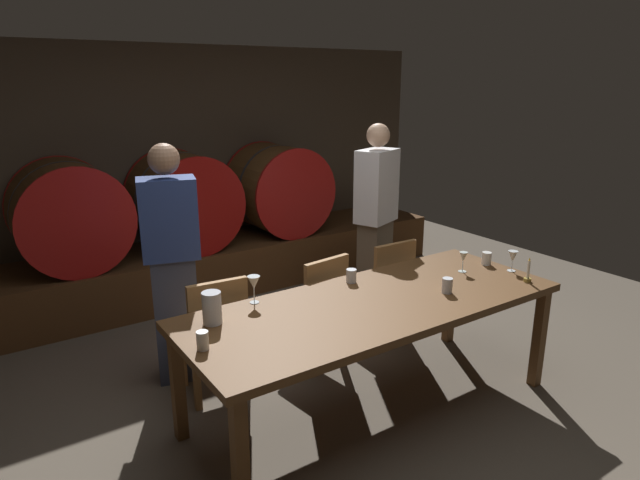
{
  "coord_description": "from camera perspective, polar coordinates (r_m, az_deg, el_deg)",
  "views": [
    {
      "loc": [
        -1.85,
        -2.57,
        2.12
      ],
      "look_at": [
        0.07,
        0.26,
        1.11
      ],
      "focal_mm": 30.77,
      "sensor_mm": 36.0,
      "label": 1
    }
  ],
  "objects": [
    {
      "name": "pitcher",
      "position": [
        3.19,
        -11.18,
        -6.94
      ],
      "size": [
        0.11,
        0.11,
        0.19
      ],
      "color": "silver",
      "rests_on": "dining_table"
    },
    {
      "name": "barrel_shelf",
      "position": [
        5.76,
        -13.52,
        -3.02
      ],
      "size": [
        5.74,
        0.9,
        0.49
      ],
      "primitive_type": "cube",
      "color": "#4C2D16",
      "rests_on": "ground"
    },
    {
      "name": "chair_left",
      "position": [
        3.8,
        -10.89,
        -9.29
      ],
      "size": [
        0.43,
        0.43,
        0.88
      ],
      "rotation": [
        0.0,
        0.0,
        3.06
      ],
      "color": "olive",
      "rests_on": "ground"
    },
    {
      "name": "guest_left",
      "position": [
        3.95,
        -15.11,
        -2.42
      ],
      "size": [
        0.43,
        0.34,
        1.72
      ],
      "rotation": [
        0.0,
        0.0,
        2.86
      ],
      "color": "#33384C",
      "rests_on": "ground"
    },
    {
      "name": "cup_center_left",
      "position": [
        3.77,
        3.27,
        -3.74
      ],
      "size": [
        0.07,
        0.07,
        0.09
      ],
      "primitive_type": "cylinder",
      "color": "silver",
      "rests_on": "dining_table"
    },
    {
      "name": "back_wall",
      "position": [
        6.03,
        -16.04,
        7.32
      ],
      "size": [
        6.38,
        0.24,
        2.46
      ],
      "primitive_type": "cube",
      "color": "#473A2D",
      "rests_on": "ground"
    },
    {
      "name": "cup_far_left",
      "position": [
        2.93,
        -12.11,
        -10.17
      ],
      "size": [
        0.06,
        0.06,
        0.1
      ],
      "primitive_type": "cylinder",
      "color": "white",
      "rests_on": "dining_table"
    },
    {
      "name": "wine_barrel_center",
      "position": [
        5.57,
        -14.03,
        3.97
      ],
      "size": [
        0.96,
        0.8,
        0.96
      ],
      "color": "#513319",
      "rests_on": "barrel_shelf"
    },
    {
      "name": "cup_center_right",
      "position": [
        3.67,
        13.1,
        -4.63
      ],
      "size": [
        0.07,
        0.07,
        0.1
      ],
      "primitive_type": "cylinder",
      "color": "silver",
      "rests_on": "dining_table"
    },
    {
      "name": "cup_far_right",
      "position": [
        4.3,
        16.93,
        -1.85
      ],
      "size": [
        0.07,
        0.07,
        0.1
      ],
      "primitive_type": "cylinder",
      "color": "white",
      "rests_on": "dining_table"
    },
    {
      "name": "wine_barrel_left",
      "position": [
        5.31,
        -24.62,
        2.37
      ],
      "size": [
        0.96,
        0.8,
        0.96
      ],
      "color": "#513319",
      "rests_on": "barrel_shelf"
    },
    {
      "name": "chair_right",
      "position": [
        4.54,
        6.82,
        -4.75
      ],
      "size": [
        0.41,
        0.41,
        0.88
      ],
      "rotation": [
        0.0,
        0.0,
        3.12
      ],
      "color": "olive",
      "rests_on": "ground"
    },
    {
      "name": "ground_plane",
      "position": [
        3.81,
        1.43,
        -17.41
      ],
      "size": [
        8.29,
        8.29,
        0.0
      ],
      "primitive_type": "plane",
      "color": "brown"
    },
    {
      "name": "wine_glass_center",
      "position": [
        4.07,
        14.67,
        -1.8
      ],
      "size": [
        0.06,
        0.06,
        0.15
      ],
      "color": "silver",
      "rests_on": "dining_table"
    },
    {
      "name": "dining_table",
      "position": [
        3.51,
        5.71,
        -7.32
      ],
      "size": [
        2.48,
        0.96,
        0.78
      ],
      "color": "brown",
      "rests_on": "ground"
    },
    {
      "name": "wine_glass_left",
      "position": [
        3.42,
        -6.9,
        -4.49
      ],
      "size": [
        0.08,
        0.08,
        0.18
      ],
      "color": "white",
      "rests_on": "dining_table"
    },
    {
      "name": "wine_glass_right",
      "position": [
        4.19,
        19.4,
        -1.69
      ],
      "size": [
        0.07,
        0.07,
        0.15
      ],
      "color": "white",
      "rests_on": "dining_table"
    },
    {
      "name": "guest_right",
      "position": [
        4.85,
        5.81,
        1.84
      ],
      "size": [
        0.44,
        0.36,
        1.76
      ],
      "rotation": [
        0.0,
        0.0,
        3.51
      ],
      "color": "brown",
      "rests_on": "ground"
    },
    {
      "name": "wine_barrel_right",
      "position": [
        6.01,
        -4.36,
        5.31
      ],
      "size": [
        0.96,
        0.8,
        0.96
      ],
      "color": "brown",
      "rests_on": "barrel_shelf"
    },
    {
      "name": "candle_center",
      "position": [
        4.03,
        20.8,
        -3.44
      ],
      "size": [
        0.05,
        0.05,
        0.18
      ],
      "color": "olive",
      "rests_on": "dining_table"
    },
    {
      "name": "chair_center",
      "position": [
        4.13,
        -0.3,
        -6.82
      ],
      "size": [
        0.45,
        0.45,
        0.88
      ],
      "rotation": [
        0.0,
        0.0,
        3.27
      ],
      "color": "olive",
      "rests_on": "ground"
    }
  ]
}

